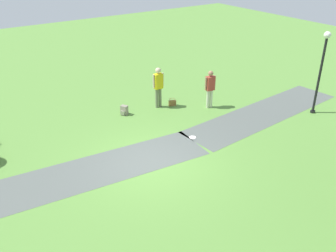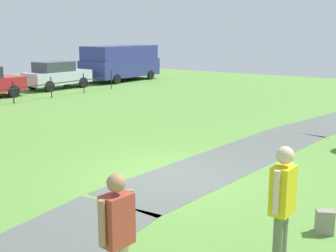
{
  "view_description": "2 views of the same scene",
  "coord_description": "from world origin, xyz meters",
  "px_view_note": "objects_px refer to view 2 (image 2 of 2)",
  "views": [
    {
      "loc": [
        5.48,
        8.88,
        6.68
      ],
      "look_at": [
        -0.63,
        -0.04,
        1.18
      ],
      "focal_mm": 39.82,
      "sensor_mm": 36.0,
      "label": 1
    },
    {
      "loc": [
        -8.03,
        -5.61,
        3.23
      ],
      "look_at": [
        1.63,
        1.08,
        0.73
      ],
      "focal_mm": 47.63,
      "sensor_mm": 36.0,
      "label": 2
    }
  ],
  "objects_px": {
    "man_near_boulder": "(117,232)",
    "parked_suv_orange": "(57,75)",
    "spare_backpack_on_lawn": "(324,222)",
    "delivery_van": "(121,61)",
    "woman_with_handbag": "(282,201)",
    "frisbee_on_grass": "(127,210)"
  },
  "relations": [
    {
      "from": "woman_with_handbag",
      "to": "spare_backpack_on_lawn",
      "type": "relative_size",
      "value": 4.48
    },
    {
      "from": "frisbee_on_grass",
      "to": "parked_suv_orange",
      "type": "distance_m",
      "value": 18.58
    },
    {
      "from": "woman_with_handbag",
      "to": "man_near_boulder",
      "type": "distance_m",
      "value": 2.22
    },
    {
      "from": "spare_backpack_on_lawn",
      "to": "woman_with_handbag",
      "type": "bearing_deg",
      "value": 174.74
    },
    {
      "from": "woman_with_handbag",
      "to": "spare_backpack_on_lawn",
      "type": "distance_m",
      "value": 1.84
    },
    {
      "from": "woman_with_handbag",
      "to": "frisbee_on_grass",
      "type": "distance_m",
      "value": 3.29
    },
    {
      "from": "man_near_boulder",
      "to": "spare_backpack_on_lawn",
      "type": "height_order",
      "value": "man_near_boulder"
    },
    {
      "from": "spare_backpack_on_lawn",
      "to": "frisbee_on_grass",
      "type": "height_order",
      "value": "spare_backpack_on_lawn"
    },
    {
      "from": "frisbee_on_grass",
      "to": "delivery_van",
      "type": "height_order",
      "value": "delivery_van"
    },
    {
      "from": "man_near_boulder",
      "to": "woman_with_handbag",
      "type": "bearing_deg",
      "value": -35.57
    },
    {
      "from": "woman_with_handbag",
      "to": "spare_backpack_on_lawn",
      "type": "bearing_deg",
      "value": -5.26
    },
    {
      "from": "spare_backpack_on_lawn",
      "to": "delivery_van",
      "type": "relative_size",
      "value": 0.07
    },
    {
      "from": "parked_suv_orange",
      "to": "woman_with_handbag",
      "type": "bearing_deg",
      "value": -123.78
    },
    {
      "from": "woman_with_handbag",
      "to": "delivery_van",
      "type": "height_order",
      "value": "delivery_van"
    },
    {
      "from": "frisbee_on_grass",
      "to": "delivery_van",
      "type": "relative_size",
      "value": 0.05
    },
    {
      "from": "parked_suv_orange",
      "to": "delivery_van",
      "type": "relative_size",
      "value": 0.72
    },
    {
      "from": "man_near_boulder",
      "to": "spare_backpack_on_lawn",
      "type": "xyz_separation_m",
      "value": [
        3.42,
        -1.44,
        -0.78
      ]
    },
    {
      "from": "parked_suv_orange",
      "to": "delivery_van",
      "type": "distance_m",
      "value": 5.45
    },
    {
      "from": "woman_with_handbag",
      "to": "delivery_van",
      "type": "relative_size",
      "value": 0.33
    },
    {
      "from": "man_near_boulder",
      "to": "parked_suv_orange",
      "type": "distance_m",
      "value": 21.4
    },
    {
      "from": "woman_with_handbag",
      "to": "parked_suv_orange",
      "type": "xyz_separation_m",
      "value": [
        11.87,
        17.75,
        -0.24
      ]
    },
    {
      "from": "woman_with_handbag",
      "to": "parked_suv_orange",
      "type": "relative_size",
      "value": 0.45
    }
  ]
}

